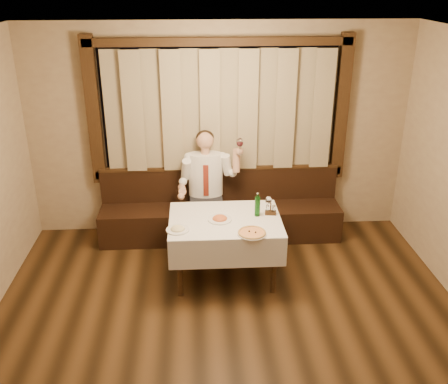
{
  "coord_description": "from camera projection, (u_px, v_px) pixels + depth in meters",
  "views": [
    {
      "loc": [
        -0.32,
        -3.35,
        3.3
      ],
      "look_at": [
        0.0,
        1.9,
        1.0
      ],
      "focal_mm": 40.0,
      "sensor_mm": 36.0,
      "label": 1
    }
  ],
  "objects": [
    {
      "name": "pasta_cream",
      "position": [
        178.0,
        228.0,
        5.38
      ],
      "size": [
        0.25,
        0.25,
        0.09
      ],
      "rotation": [
        0.0,
        0.0,
        0.2
      ],
      "color": "white",
      "rests_on": "dining_table"
    },
    {
      "name": "room",
      "position": [
        230.0,
        183.0,
        4.69
      ],
      "size": [
        5.01,
        6.01,
        2.81
      ],
      "color": "black",
      "rests_on": "ground"
    },
    {
      "name": "seated_man",
      "position": [
        206.0,
        180.0,
        6.46
      ],
      "size": [
        0.83,
        0.62,
        1.49
      ],
      "color": "black",
      "rests_on": "ground"
    },
    {
      "name": "green_bottle",
      "position": [
        257.0,
        206.0,
        5.68
      ],
      "size": [
        0.06,
        0.06,
        0.28
      ],
      "rotation": [
        0.0,
        0.0,
        -0.1
      ],
      "color": "#125514",
      "rests_on": "dining_table"
    },
    {
      "name": "banquette",
      "position": [
        220.0,
        214.0,
        6.77
      ],
      "size": [
        3.2,
        0.61,
        0.94
      ],
      "color": "black",
      "rests_on": "ground"
    },
    {
      "name": "cruet_caddy",
      "position": [
        271.0,
        211.0,
        5.74
      ],
      "size": [
        0.13,
        0.08,
        0.14
      ],
      "rotation": [
        0.0,
        0.0,
        -0.14
      ],
      "color": "black",
      "rests_on": "dining_table"
    },
    {
      "name": "pizza",
      "position": [
        252.0,
        233.0,
        5.32
      ],
      "size": [
        0.32,
        0.32,
        0.03
      ],
      "rotation": [
        0.0,
        0.0,
        0.03
      ],
      "color": "white",
      "rests_on": "dining_table"
    },
    {
      "name": "table_wine_glass",
      "position": [
        268.0,
        201.0,
        5.74
      ],
      "size": [
        0.08,
        0.08,
        0.21
      ],
      "rotation": [
        0.0,
        0.0,
        0.12
      ],
      "color": "white",
      "rests_on": "dining_table"
    },
    {
      "name": "pasta_red",
      "position": [
        220.0,
        217.0,
        5.61
      ],
      "size": [
        0.27,
        0.27,
        0.09
      ],
      "rotation": [
        0.0,
        0.0,
        -0.1
      ],
      "color": "white",
      "rests_on": "dining_table"
    },
    {
      "name": "dining_table",
      "position": [
        225.0,
        227.0,
        5.7
      ],
      "size": [
        1.27,
        0.97,
        0.76
      ],
      "color": "black",
      "rests_on": "ground"
    }
  ]
}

